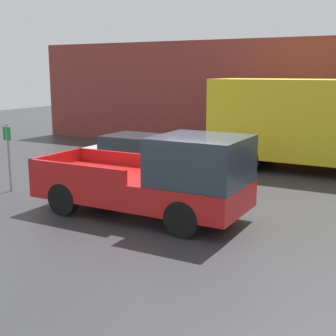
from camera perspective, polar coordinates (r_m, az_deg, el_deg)
ground_plane at (r=11.23m, az=2.91°, el=-6.83°), size 60.00×60.00×0.00m
building_wall at (r=20.80m, az=16.04°, el=8.30°), size 28.00×0.15×4.98m
pickup_truck at (r=11.40m, az=-1.17°, el=-1.35°), size 5.42×2.10×2.11m
car at (r=15.99m, az=-3.54°, el=1.56°), size 4.45×1.95×1.44m
delivery_truck at (r=17.65m, az=16.05°, el=5.39°), size 7.05×2.55×3.29m
parking_sign at (r=14.76m, az=-18.86°, el=1.73°), size 0.30×0.07×2.06m
newspaper_box at (r=21.89m, az=5.47°, el=3.81°), size 0.45×0.40×1.15m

